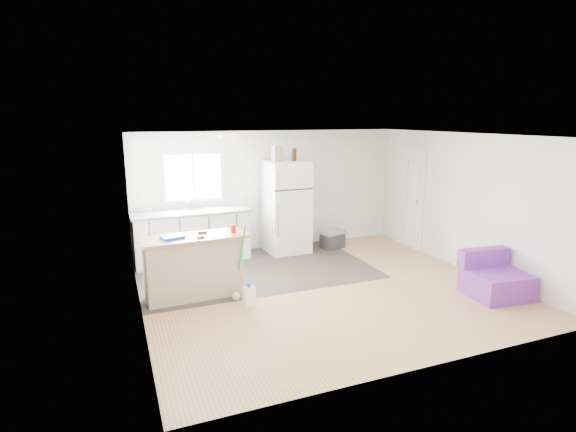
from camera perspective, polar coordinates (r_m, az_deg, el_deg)
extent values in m
cube|color=olive|center=(7.26, 4.46, -9.14)|extent=(5.50, 5.00, 0.01)
cube|color=white|center=(6.76, 4.81, 10.18)|extent=(5.50, 5.00, 0.01)
cube|color=white|center=(9.18, -2.28, 3.28)|extent=(5.50, 0.01, 2.40)
cube|color=white|center=(4.87, 17.77, -5.66)|extent=(5.50, 0.01, 2.40)
cube|color=white|center=(6.23, -18.72, -1.82)|extent=(0.01, 5.00, 2.40)
cube|color=white|center=(8.47, 21.57, 1.64)|extent=(0.01, 5.00, 2.40)
cube|color=#322A25|center=(8.10, -4.11, -6.76)|extent=(4.05, 2.50, 0.00)
cube|color=white|center=(8.73, -11.95, 4.87)|extent=(1.18, 0.04, 0.98)
cube|color=white|center=(8.71, -11.92, 4.86)|extent=(1.05, 0.01, 0.85)
cube|color=white|center=(8.71, -11.92, 4.85)|extent=(0.03, 0.02, 0.85)
cube|color=white|center=(9.65, 15.11, 2.20)|extent=(0.05, 0.82, 2.03)
cube|color=white|center=(9.66, 15.16, 2.24)|extent=(0.03, 0.92, 2.10)
sphere|color=gold|center=(9.38, 16.04, 1.76)|extent=(0.07, 0.07, 0.07)
cylinder|color=white|center=(7.48, -7.81, 10.02)|extent=(0.30, 0.30, 0.07)
cube|color=white|center=(8.61, -12.06, -2.65)|extent=(2.10, 0.65, 0.92)
cube|color=slate|center=(8.50, -12.21, 0.49)|extent=(2.16, 0.69, 0.04)
cube|color=silver|center=(8.47, -12.17, 0.45)|extent=(0.58, 0.45, 0.06)
cube|color=tan|center=(6.91, -11.90, -6.48)|extent=(1.43, 0.57, 0.91)
cube|color=#A37546|center=(6.78, -11.86, -2.67)|extent=(1.57, 0.67, 0.04)
cube|color=white|center=(8.93, -0.18, 1.17)|extent=(0.83, 0.78, 1.83)
cube|color=black|center=(8.52, 0.76, 3.35)|extent=(0.81, 0.04, 0.02)
cube|color=silver|center=(8.36, -1.27, 4.82)|extent=(0.03, 0.02, 0.33)
cube|color=silver|center=(8.51, -1.24, -0.55)|extent=(0.03, 0.02, 0.64)
cube|color=#2C2C2E|center=(9.37, 5.67, -3.14)|extent=(0.53, 0.43, 0.31)
cube|color=gray|center=(9.32, 5.69, -2.05)|extent=(0.56, 0.46, 0.06)
cube|color=purple|center=(7.55, 24.93, -7.85)|extent=(0.90, 0.86, 0.39)
cube|color=purple|center=(7.64, 23.60, -4.84)|extent=(0.84, 0.29, 0.29)
cube|color=white|center=(6.56, -4.96, -10.17)|extent=(0.18, 0.14, 0.29)
cylinder|color=blue|center=(6.50, -4.99, -8.77)|extent=(0.07, 0.07, 0.06)
cylinder|color=green|center=(6.77, -6.07, -5.46)|extent=(0.15, 0.29, 1.11)
sphere|color=beige|center=(6.83, -6.61, -10.09)|extent=(0.13, 0.13, 0.13)
cylinder|color=red|center=(6.87, -6.94, -1.60)|extent=(0.08, 0.08, 0.12)
cube|color=#1538C7|center=(6.71, -14.48, -2.62)|extent=(0.35, 0.30, 0.04)
cube|color=black|center=(6.90, -10.83, -2.06)|extent=(0.14, 0.06, 0.03)
cube|color=black|center=(6.64, -11.03, -2.66)|extent=(0.11, 0.06, 0.03)
cube|color=tan|center=(8.67, -1.40, 7.91)|extent=(0.22, 0.17, 0.30)
cylinder|color=#3D1F0B|center=(8.76, 0.70, 7.80)|extent=(0.09, 0.09, 0.25)
cylinder|color=#3D1F0B|center=(8.80, 0.87, 7.82)|extent=(0.08, 0.08, 0.25)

